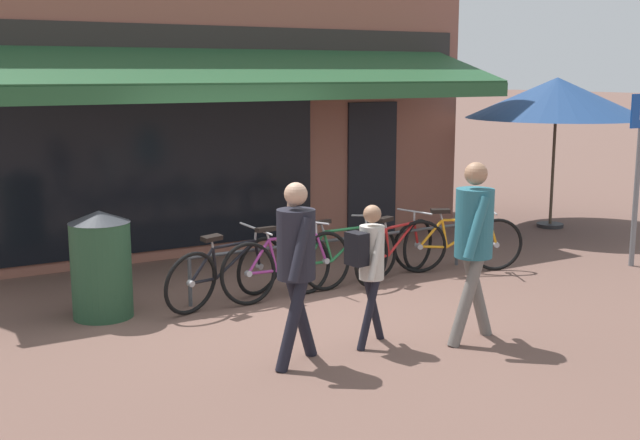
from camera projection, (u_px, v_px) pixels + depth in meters
ground_plane at (297, 313)px, 8.63m from camera, size 160.00×160.00×0.00m
shop_front at (184, 83)px, 12.38m from camera, size 8.39×4.64×4.79m
bike_rack_rail at (336, 245)px, 9.76m from camera, size 3.90×0.04×0.57m
bicycle_black at (227, 272)px, 8.88m from camera, size 1.68×0.67×0.87m
bicycle_purple at (288, 265)px, 9.20m from camera, size 1.77×0.52×0.86m
bicycle_green at (342, 255)px, 9.70m from camera, size 1.79×0.57×0.86m
bicycle_red at (395, 250)px, 10.05m from camera, size 1.64×0.72×0.82m
bicycle_orange at (458, 244)px, 10.35m from camera, size 1.61×0.82×0.85m
pedestrian_adult at (296, 253)px, 6.99m from camera, size 0.55×0.60×1.65m
pedestrian_child at (369, 257)px, 7.48m from camera, size 0.49×0.42×1.36m
pedestrian_second_adult at (474, 233)px, 7.59m from camera, size 0.64×0.49×1.75m
litter_bin at (101, 264)px, 8.41m from camera, size 0.64×0.64×1.15m
parking_sign at (639, 159)px, 10.49m from camera, size 0.44×0.07×2.35m
cafe_parasol at (557, 98)px, 13.05m from camera, size 2.94×2.94×2.48m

